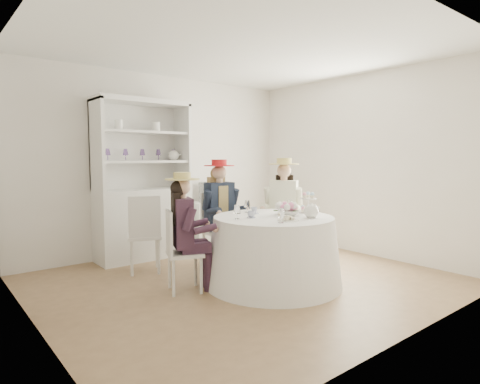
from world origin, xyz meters
TOP-DOWN VIEW (x-y plane):
  - ground at (0.00, 0.00)m, footprint 4.50×4.50m
  - ceiling at (0.00, 0.00)m, footprint 4.50×4.50m
  - wall_back at (0.00, 2.00)m, footprint 4.50×0.00m
  - wall_front at (0.00, -2.00)m, footprint 4.50×0.00m
  - wall_left at (-2.25, 0.00)m, footprint 0.00×4.50m
  - wall_right at (2.25, 0.00)m, footprint 0.00×4.50m
  - tea_table at (0.17, -0.30)m, footprint 1.57×1.57m
  - hutch at (-0.46, 1.77)m, footprint 1.50×0.91m
  - side_table at (0.68, 1.75)m, footprint 0.59×0.59m
  - hatbox at (0.68, 1.75)m, footprint 0.42×0.42m
  - guest_left at (-0.75, 0.12)m, footprint 0.54×0.49m
  - guest_mid at (0.15, 0.71)m, footprint 0.53×0.55m
  - guest_right at (0.96, 0.33)m, footprint 0.62×0.59m
  - spare_chair at (-0.79, 1.02)m, footprint 0.54×0.54m
  - teacup_a at (-0.10, -0.22)m, footprint 0.11×0.11m
  - teacup_b at (0.14, 0.00)m, footprint 0.09×0.09m
  - teacup_c at (0.42, -0.22)m, footprint 0.11×0.11m
  - flower_bowl at (0.35, -0.39)m, footprint 0.26×0.26m
  - flower_arrangement at (0.36, -0.31)m, footprint 0.20×0.20m
  - table_teapot at (0.43, -0.64)m, footprint 0.23×0.16m
  - sandwich_plate at (0.08, -0.62)m, footprint 0.23×0.23m
  - cupcake_stand at (0.71, -0.34)m, footprint 0.26×0.26m
  - stemware_set at (0.17, -0.30)m, footprint 0.94×0.90m

SIDE VIEW (x-z plane):
  - ground at x=0.00m, z-range 0.00..0.00m
  - side_table at x=0.68m, z-range 0.00..0.74m
  - tea_table at x=0.17m, z-range 0.00..0.79m
  - spare_chair at x=-0.79m, z-range 0.04..1.03m
  - guest_left at x=-0.75m, z-range 0.08..1.38m
  - sandwich_plate at x=0.08m, z-range 0.77..0.83m
  - hutch at x=-0.46m, z-range -0.33..1.94m
  - guest_mid at x=0.15m, z-range 0.09..1.53m
  - flower_bowl at x=0.35m, z-range 0.79..0.84m
  - guest_right at x=0.96m, z-range 0.09..1.54m
  - teacup_a at x=-0.10m, z-range 0.79..0.86m
  - teacup_c at x=0.42m, z-range 0.79..0.86m
  - teacup_b at x=0.14m, z-range 0.79..0.86m
  - table_teapot at x=0.43m, z-range 0.77..0.95m
  - stemware_set at x=0.17m, z-range 0.79..0.94m
  - cupcake_stand at x=0.71m, z-range 0.75..1.00m
  - flower_arrangement at x=0.36m, z-range 0.85..0.92m
  - hatbox at x=0.68m, z-range 0.74..1.06m
  - wall_back at x=0.00m, z-range -0.90..3.60m
  - wall_front at x=0.00m, z-range -0.90..3.60m
  - wall_left at x=-2.25m, z-range -0.90..3.60m
  - wall_right at x=2.25m, z-range -0.90..3.60m
  - ceiling at x=0.00m, z-range 2.70..2.70m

